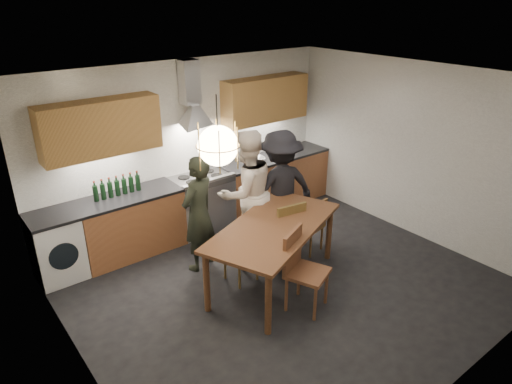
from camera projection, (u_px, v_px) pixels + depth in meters
ground at (283, 284)px, 5.91m from camera, size 5.00×5.00×0.00m
room_shell at (287, 160)px, 5.22m from camera, size 5.02×4.52×2.61m
counter_run at (203, 202)px, 7.15m from camera, size 5.00×0.62×0.90m
range_stove at (202, 203)px, 7.13m from camera, size 0.90×0.60×0.92m
wall_fixtures at (193, 111)px, 6.64m from camera, size 4.30×0.54×1.10m
pendant_lamp at (218, 146)px, 4.43m from camera, size 0.43×0.43×0.70m
dining_table at (274, 232)px, 5.66m from camera, size 2.19×1.66×0.83m
chair_back_left at (245, 251)px, 5.77m from camera, size 0.39×0.39×0.81m
chair_back_mid at (287, 230)px, 6.11m from camera, size 0.49×0.49×0.95m
chair_back_right at (313, 223)px, 6.46m from camera, size 0.44×0.44×0.82m
chair_front at (301, 265)px, 5.30m from camera, size 0.58×0.58×0.98m
person_left at (198, 214)px, 5.99m from camera, size 0.68×0.57×1.59m
person_mid at (246, 193)px, 6.35m from camera, size 0.90×0.72×1.80m
person_right at (280, 188)px, 6.59m from camera, size 1.21×0.84×1.72m
mixing_bowl at (257, 159)px, 7.53m from camera, size 0.34×0.34×0.07m
stock_pot at (287, 149)px, 7.90m from camera, size 0.24×0.24×0.14m
wine_bottles at (117, 186)px, 6.22m from camera, size 0.67×0.07×0.28m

